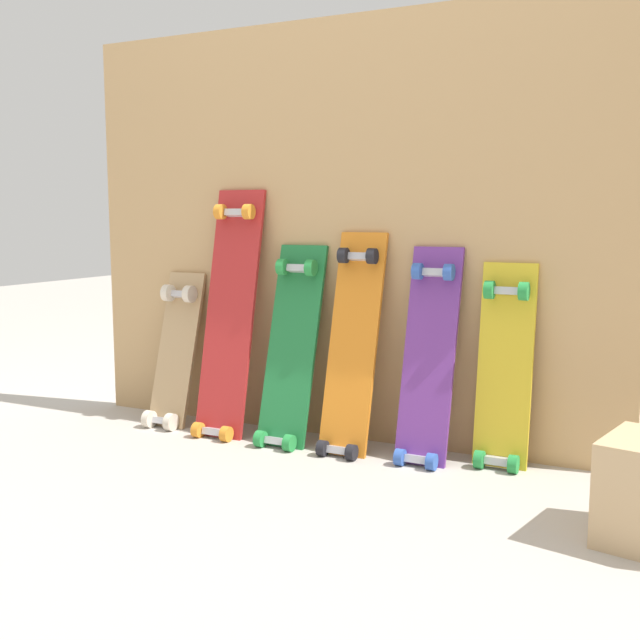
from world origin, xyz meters
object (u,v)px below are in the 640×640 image
at_px(skateboard_natural, 174,357).
at_px(skateboard_purple, 428,365).
at_px(skateboard_yellow, 504,376).
at_px(skateboard_green, 290,354).
at_px(skateboard_orange, 352,353).
at_px(skateboard_red, 229,322).

distance_m(skateboard_natural, skateboard_purple, 1.02).
distance_m(skateboard_purple, skateboard_yellow, 0.24).
distance_m(skateboard_green, skateboard_orange, 0.24).
distance_m(skateboard_red, skateboard_purple, 0.77).
xyz_separation_m(skateboard_red, skateboard_orange, (0.50, -0.00, -0.08)).
relative_size(skateboard_natural, skateboard_red, 0.67).
bearing_deg(skateboard_red, skateboard_yellow, 3.25).
relative_size(skateboard_red, skateboard_purple, 1.25).
xyz_separation_m(skateboard_red, skateboard_purple, (0.76, 0.01, -0.10)).
xyz_separation_m(skateboard_red, skateboard_yellow, (1.00, 0.06, -0.12)).
bearing_deg(skateboard_yellow, skateboard_purple, -168.93).
bearing_deg(skateboard_purple, skateboard_orange, -177.69).
height_order(skateboard_red, skateboard_purple, skateboard_red).
relative_size(skateboard_natural, skateboard_orange, 0.79).
bearing_deg(skateboard_purple, skateboard_green, -178.27).
relative_size(skateboard_purple, skateboard_yellow, 1.07).
xyz_separation_m(skateboard_natural, skateboard_yellow, (1.26, 0.05, 0.03)).
height_order(skateboard_red, skateboard_green, skateboard_red).
distance_m(skateboard_red, skateboard_orange, 0.50).
distance_m(skateboard_natural, skateboard_red, 0.30).
distance_m(skateboard_green, skateboard_purple, 0.50).
distance_m(skateboard_red, skateboard_green, 0.28).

